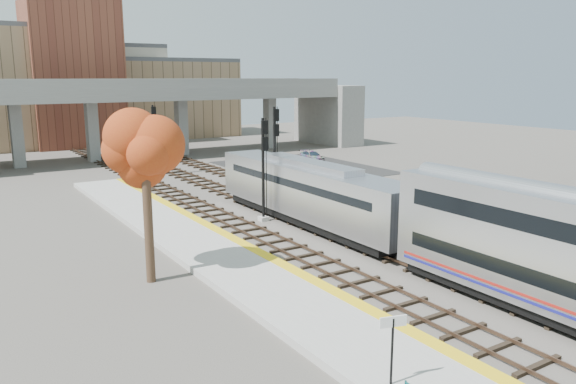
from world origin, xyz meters
TOP-DOWN VIEW (x-y plane):
  - ground at (0.00, 0.00)m, footprint 160.00×160.00m
  - platform at (-7.25, 0.00)m, footprint 4.50×60.00m
  - yellow_strip at (-5.35, 0.00)m, footprint 0.70×60.00m
  - tracks at (0.93, 12.50)m, footprint 10.70×95.00m
  - overpass at (4.92, 45.00)m, footprint 54.00×12.00m
  - buildings_far at (1.26, 66.57)m, footprint 43.00×21.00m
  - parking_lot at (14.00, 28.00)m, footprint 14.00×18.00m
  - locomotive at (1.00, 7.86)m, footprint 3.02×19.05m
  - signal_mast_near at (-1.10, 10.24)m, footprint 0.60×0.64m
  - signal_mast_mid at (3.00, 15.52)m, footprint 0.60×0.64m
  - signal_mast_far at (-1.10, 32.02)m, footprint 0.60×0.64m
  - station_sign at (-8.56, -10.53)m, footprint 0.88×0.30m
  - tree at (-11.59, 3.13)m, footprint 3.60×3.60m
  - car_a at (12.98, 25.70)m, footprint 2.66×3.73m
  - car_b at (13.63, 27.45)m, footprint 1.77×3.58m
  - car_c at (17.51, 31.09)m, footprint 2.01×4.16m

SIDE VIEW (x-z plane):
  - ground at x=0.00m, z-range 0.00..0.00m
  - parking_lot at x=14.00m, z-range 0.00..0.04m
  - tracks at x=0.93m, z-range -0.05..0.20m
  - platform at x=-7.25m, z-range 0.00..0.35m
  - yellow_strip at x=-5.35m, z-range 0.35..0.36m
  - car_b at x=13.63m, z-range 0.04..1.17m
  - car_c at x=17.51m, z-range 0.04..1.21m
  - car_a at x=12.98m, z-range 0.04..1.22m
  - station_sign at x=-8.56m, z-range 0.84..3.12m
  - locomotive at x=1.00m, z-range 0.23..4.33m
  - signal_mast_far at x=-1.10m, z-range -0.03..6.99m
  - signal_mast_near at x=-1.10m, z-range -0.02..7.06m
  - signal_mast_mid at x=3.00m, z-range 0.05..7.52m
  - overpass at x=4.92m, z-range 1.06..10.56m
  - tree at x=-11.59m, z-range 2.05..10.52m
  - buildings_far at x=1.26m, z-range -2.42..18.18m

